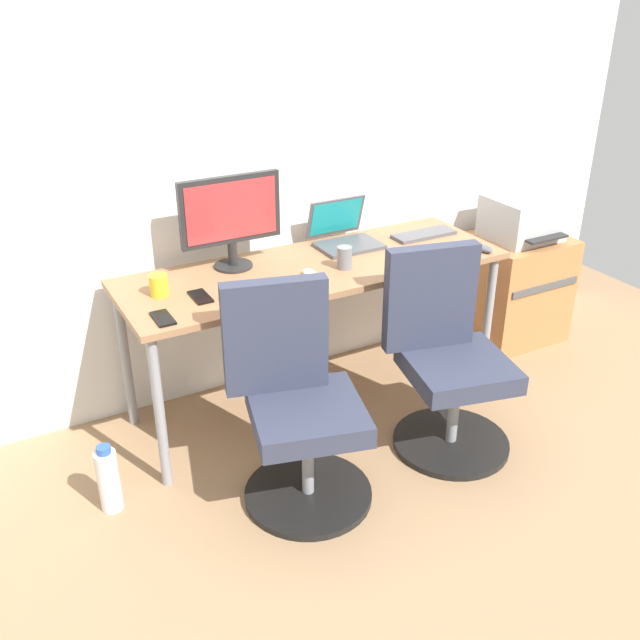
# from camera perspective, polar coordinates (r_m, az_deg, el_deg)

# --- Properties ---
(ground_plane) EXTENTS (5.28, 5.28, 0.00)m
(ground_plane) POSITION_cam_1_polar(r_m,az_deg,el_deg) (3.72, -0.37, -6.45)
(ground_plane) COLOR #9E7A56
(back_wall) EXTENTS (4.40, 0.04, 2.60)m
(back_wall) POSITION_cam_1_polar(r_m,az_deg,el_deg) (3.54, -3.56, 14.67)
(back_wall) COLOR white
(back_wall) RESTS_ON ground
(desk) EXTENTS (1.85, 0.62, 0.75)m
(desk) POSITION_cam_1_polar(r_m,az_deg,el_deg) (3.40, -0.41, 3.29)
(desk) COLOR #996B47
(desk) RESTS_ON ground
(office_chair_left) EXTENTS (0.54, 0.54, 0.94)m
(office_chair_left) POSITION_cam_1_polar(r_m,az_deg,el_deg) (2.91, -1.86, -6.91)
(office_chair_left) COLOR black
(office_chair_left) RESTS_ON ground
(office_chair_right) EXTENTS (0.54, 0.54, 0.94)m
(office_chair_right) POSITION_cam_1_polar(r_m,az_deg,el_deg) (3.27, 10.06, -3.27)
(office_chair_right) COLOR black
(office_chair_right) RESTS_ON ground
(side_cabinet) EXTENTS (0.53, 0.48, 0.62)m
(side_cabinet) POSITION_cam_1_polar(r_m,az_deg,el_deg) (4.38, 15.13, 2.51)
(side_cabinet) COLOR #B77542
(side_cabinet) RESTS_ON ground
(printer) EXTENTS (0.38, 0.40, 0.24)m
(printer) POSITION_cam_1_polar(r_m,az_deg,el_deg) (4.23, 15.83, 7.84)
(printer) COLOR #B7B7B7
(printer) RESTS_ON side_cabinet
(water_bottle_on_floor) EXTENTS (0.09, 0.09, 0.31)m
(water_bottle_on_floor) POSITION_cam_1_polar(r_m,az_deg,el_deg) (3.10, -16.48, -12.07)
(water_bottle_on_floor) COLOR white
(water_bottle_on_floor) RESTS_ON ground
(desktop_monitor) EXTENTS (0.48, 0.18, 0.43)m
(desktop_monitor) POSITION_cam_1_polar(r_m,az_deg,el_deg) (3.29, -7.13, 8.25)
(desktop_monitor) COLOR #262626
(desktop_monitor) RESTS_ON desk
(open_laptop) EXTENTS (0.31, 0.28, 0.22)m
(open_laptop) POSITION_cam_1_polar(r_m,az_deg,el_deg) (3.62, 1.89, 6.87)
(open_laptop) COLOR #4C4C51
(open_laptop) RESTS_ON desk
(keyboard_by_monitor) EXTENTS (0.34, 0.12, 0.02)m
(keyboard_by_monitor) POSITION_cam_1_polar(r_m,az_deg,el_deg) (3.06, -4.64, 2.01)
(keyboard_by_monitor) COLOR #B7B7B7
(keyboard_by_monitor) RESTS_ON desk
(keyboard_by_laptop) EXTENTS (0.34, 0.12, 0.02)m
(keyboard_by_laptop) POSITION_cam_1_polar(r_m,az_deg,el_deg) (3.78, 8.26, 6.76)
(keyboard_by_laptop) COLOR #515156
(keyboard_by_laptop) RESTS_ON desk
(mouse_by_monitor) EXTENTS (0.06, 0.10, 0.03)m
(mouse_by_monitor) POSITION_cam_1_polar(r_m,az_deg,el_deg) (3.24, -0.82, 3.73)
(mouse_by_monitor) COLOR silver
(mouse_by_monitor) RESTS_ON desk
(mouse_by_laptop) EXTENTS (0.06, 0.10, 0.03)m
(mouse_by_laptop) POSITION_cam_1_polar(r_m,az_deg,el_deg) (3.62, 12.97, 5.56)
(mouse_by_laptop) COLOR #515156
(mouse_by_laptop) RESTS_ON desk
(coffee_mug) EXTENTS (0.08, 0.08, 0.09)m
(coffee_mug) POSITION_cam_1_polar(r_m,az_deg,el_deg) (3.12, -12.70, 2.72)
(coffee_mug) COLOR yellow
(coffee_mug) RESTS_ON desk
(pen_cup) EXTENTS (0.07, 0.07, 0.10)m
(pen_cup) POSITION_cam_1_polar(r_m,az_deg,el_deg) (3.32, 1.96, 4.98)
(pen_cup) COLOR slate
(pen_cup) RESTS_ON desk
(phone_near_monitor) EXTENTS (0.07, 0.14, 0.01)m
(phone_near_monitor) POSITION_cam_1_polar(r_m,az_deg,el_deg) (3.08, -9.49, 1.84)
(phone_near_monitor) COLOR black
(phone_near_monitor) RESTS_ON desk
(phone_near_laptop) EXTENTS (0.07, 0.14, 0.01)m
(phone_near_laptop) POSITION_cam_1_polar(r_m,az_deg,el_deg) (2.92, -12.39, 0.14)
(phone_near_laptop) COLOR black
(phone_near_laptop) RESTS_ON desk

